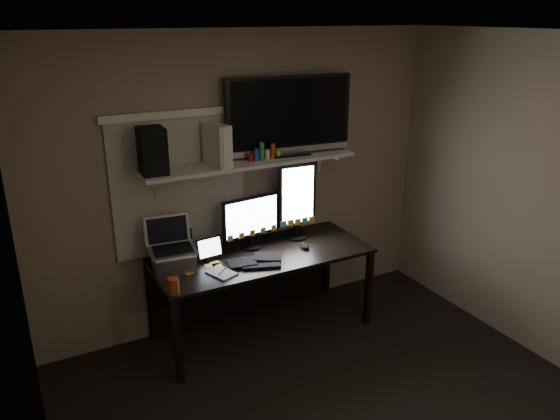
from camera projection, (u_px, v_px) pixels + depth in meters
ceiling at (385, 35)px, 2.72m from camera, size 3.60×3.60×0.00m
back_wall at (242, 182)px, 4.64m from camera, size 3.60×0.00×3.60m
left_wall at (34, 347)px, 2.35m from camera, size 0.00×3.60×3.60m
window_blinds at (180, 186)px, 4.37m from camera, size 1.10×0.02×1.10m
desk at (256, 267)px, 4.67m from camera, size 1.80×0.75×0.73m
wall_shelf at (250, 162)px, 4.42m from camera, size 1.80×0.35×0.03m
monitor_landscape at (251, 222)px, 4.55m from camera, size 0.53×0.11×0.46m
monitor_portrait at (297, 201)px, 4.72m from camera, size 0.35×0.09×0.69m
keyboard at (255, 260)px, 4.36m from camera, size 0.49×0.32×0.03m
mouse at (305, 246)px, 4.60m from camera, size 0.07×0.11×0.04m
notepad at (222, 273)px, 4.16m from camera, size 0.22×0.25×0.01m
tablet at (209, 248)px, 4.36m from camera, size 0.23×0.11×0.20m
file_sorter at (179, 242)px, 4.42m from camera, size 0.21×0.10×0.26m
laptop at (173, 246)px, 4.17m from camera, size 0.38×0.32×0.40m
cup at (173, 286)px, 3.86m from camera, size 0.10×0.10×0.12m
sticky_notes at (207, 271)px, 4.20m from camera, size 0.35×0.30×0.00m
tv at (289, 116)px, 4.49m from camera, size 1.10×0.30×0.65m
game_console at (217, 145)px, 4.21m from camera, size 0.15×0.29×0.33m
speaker at (152, 151)px, 4.00m from camera, size 0.20×0.24×0.34m
bottles at (265, 151)px, 4.41m from camera, size 0.24×0.05×0.15m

